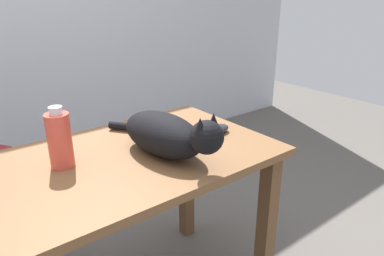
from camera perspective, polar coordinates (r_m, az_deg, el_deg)
The scene contains 4 objects.
desk at distance 1.26m, azimuth -22.75°, elevation -11.79°, with size 1.69×0.67×0.72m.
cat at distance 1.27m, azimuth -4.00°, elevation -0.96°, with size 0.22×0.61×0.20m.
computer_mouse at distance 1.48m, azimuth 4.06°, elevation -0.16°, with size 0.11×0.06×0.04m, color #232328.
spray_bottle at distance 1.25m, azimuth -20.25°, elevation -1.72°, with size 0.08×0.08×0.21m.
Camera 1 is at (-0.23, -1.06, 1.27)m, focal length 33.64 mm.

